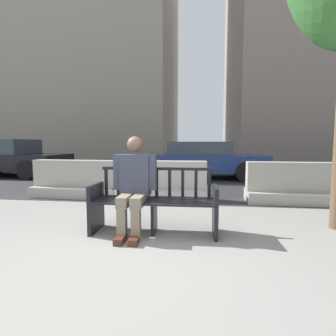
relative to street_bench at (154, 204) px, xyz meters
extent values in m
plane|color=gray|center=(-0.06, -1.06, -0.40)|extent=(200.00, 200.00, 0.00)
cube|color=#28282B|center=(-0.06, 7.64, -0.39)|extent=(120.00, 12.00, 0.01)
cube|color=black|center=(-0.82, -0.04, -0.07)|extent=(0.06, 0.51, 0.66)
cube|color=black|center=(0.82, -0.01, -0.07)|extent=(0.06, 0.51, 0.66)
cube|color=black|center=(0.00, -0.03, -0.17)|extent=(0.05, 0.32, 0.45)
cube|color=black|center=(0.00, -0.26, 0.05)|extent=(1.60, 0.10, 0.02)
cube|color=black|center=(0.00, -0.14, 0.05)|extent=(1.60, 0.10, 0.02)
cube|color=black|center=(0.00, -0.03, 0.05)|extent=(1.60, 0.10, 0.02)
cube|color=black|center=(0.00, 0.09, 0.05)|extent=(1.60, 0.10, 0.02)
cube|color=black|center=(0.00, 0.20, 0.05)|extent=(1.60, 0.10, 0.02)
cube|color=black|center=(0.00, 0.21, 0.46)|extent=(1.60, 0.06, 0.04)
cube|color=black|center=(-0.75, 0.20, 0.25)|extent=(0.04, 0.03, 0.38)
cube|color=black|center=(-0.57, 0.20, 0.25)|extent=(0.04, 0.03, 0.38)
cube|color=black|center=(-0.38, 0.21, 0.25)|extent=(0.04, 0.03, 0.38)
cube|color=black|center=(-0.19, 0.21, 0.25)|extent=(0.04, 0.03, 0.38)
cube|color=black|center=(0.00, 0.21, 0.25)|extent=(0.04, 0.03, 0.38)
cube|color=black|center=(0.18, 0.22, 0.25)|extent=(0.04, 0.03, 0.38)
cube|color=black|center=(0.37, 0.22, 0.25)|extent=(0.04, 0.03, 0.38)
cube|color=black|center=(0.56, 0.22, 0.25)|extent=(0.04, 0.03, 0.38)
cube|color=black|center=(0.75, 0.23, 0.25)|extent=(0.04, 0.03, 0.38)
cube|color=black|center=(-0.82, -0.06, 0.25)|extent=(0.06, 0.46, 0.03)
cube|color=black|center=(0.82, -0.03, 0.25)|extent=(0.06, 0.46, 0.03)
cube|color=#383D4C|center=(-0.27, 0.04, 0.39)|extent=(0.40, 0.25, 0.56)
sphere|color=brown|center=(-0.27, 0.02, 0.81)|extent=(0.21, 0.21, 0.21)
cube|color=#7F705B|center=(-0.35, -0.18, 0.08)|extent=(0.15, 0.44, 0.14)
cube|color=#7F705B|center=(-0.17, -0.18, 0.08)|extent=(0.15, 0.44, 0.14)
cube|color=#7F705B|center=(-0.35, -0.35, -0.17)|extent=(0.11, 0.11, 0.45)
cube|color=#7F705B|center=(-0.17, -0.35, -0.17)|extent=(0.11, 0.11, 0.45)
cube|color=#4C2319|center=(-0.35, -0.43, -0.36)|extent=(0.11, 0.26, 0.08)
cube|color=#4C2319|center=(-0.17, -0.43, -0.36)|extent=(0.11, 0.26, 0.08)
cube|color=#383D4C|center=(-0.51, 0.01, 0.43)|extent=(0.09, 0.12, 0.48)
cube|color=#383D4C|center=(-0.02, 0.01, 0.43)|extent=(0.09, 0.12, 0.48)
cube|color=#ADA89E|center=(-0.25, 2.13, -0.28)|extent=(2.02, 0.73, 0.24)
cube|color=#ADA89E|center=(-0.25, 2.13, 0.14)|extent=(2.01, 0.35, 0.60)
cube|color=#9E998E|center=(-2.18, 2.14, -0.28)|extent=(2.03, 0.78, 0.24)
cube|color=#9E998E|center=(-2.18, 2.14, 0.14)|extent=(2.01, 0.40, 0.60)
cube|color=#9E998E|center=(2.57, 2.10, -0.28)|extent=(2.01, 0.71, 0.24)
cube|color=#9E998E|center=(2.57, 2.10, 0.14)|extent=(2.00, 0.33, 0.60)
cube|color=navy|center=(0.72, 5.78, 0.14)|extent=(4.18, 1.87, 0.56)
cube|color=#38424C|center=(0.56, 5.77, 0.65)|extent=(2.15, 1.62, 0.45)
cylinder|color=black|center=(2.00, 6.65, -0.08)|extent=(0.64, 0.23, 0.64)
cylinder|color=black|center=(2.02, 4.94, -0.08)|extent=(0.64, 0.23, 0.64)
cylinder|color=black|center=(-0.58, 6.61, -0.08)|extent=(0.64, 0.23, 0.64)
cylinder|color=black|center=(-0.55, 4.90, -0.08)|extent=(0.64, 0.23, 0.64)
cube|color=black|center=(-6.41, 5.42, 0.14)|extent=(4.21, 1.87, 0.56)
cube|color=#38424C|center=(-6.58, 5.42, 0.69)|extent=(1.97, 1.60, 0.54)
cylinder|color=black|center=(-5.10, 6.21, -0.08)|extent=(0.65, 0.24, 0.64)
cylinder|color=black|center=(-5.15, 4.56, -0.08)|extent=(0.65, 0.24, 0.64)
cube|color=gray|center=(-9.45, 16.49, 8.61)|extent=(15.72, 9.77, 18.00)
camera|label=1|loc=(0.63, -3.46, 0.83)|focal=28.00mm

